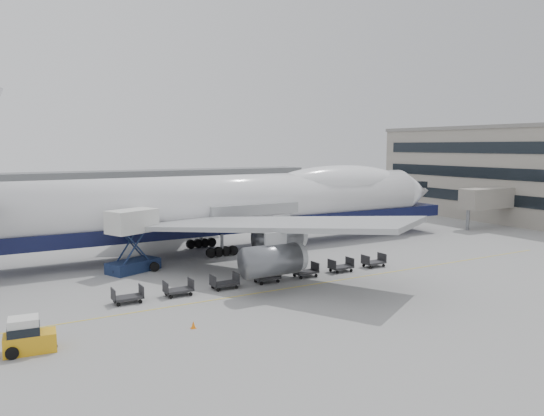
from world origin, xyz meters
TOP-DOWN VIEW (x-y plane):
  - ground at (0.00, 0.00)m, footprint 260.00×260.00m
  - apron_line at (0.00, -6.00)m, footprint 60.00×0.15m
  - hangar at (-10.00, 70.00)m, footprint 110.00×8.00m
  - airliner at (0.64, 12.00)m, footprint 67.00×55.30m
  - catering_truck at (-13.52, 6.92)m, footprint 5.59×4.77m
  - baggage_tug at (-24.64, -10.35)m, footprint 3.07×1.87m
  - traffic_cone at (-14.55, -11.40)m, footprint 0.34×0.34m
  - dolly_0 at (-16.84, -3.38)m, footprint 2.30×1.35m
  - dolly_1 at (-12.66, -3.38)m, footprint 2.30×1.35m
  - dolly_2 at (-8.48, -3.38)m, footprint 2.30×1.35m
  - dolly_3 at (-4.30, -3.38)m, footprint 2.30×1.35m
  - dolly_4 at (-0.12, -3.38)m, footprint 2.30×1.35m
  - dolly_5 at (4.06, -3.38)m, footprint 2.30×1.35m
  - dolly_6 at (8.24, -3.38)m, footprint 2.30×1.35m

SIDE VIEW (x-z plane):
  - ground at x=0.00m, z-range 0.00..0.00m
  - apron_line at x=0.00m, z-range 0.00..0.01m
  - traffic_cone at x=-14.55m, z-range -0.01..0.49m
  - dolly_0 at x=-16.84m, z-range -0.12..1.18m
  - dolly_1 at x=-12.66m, z-range -0.12..1.18m
  - dolly_2 at x=-8.48m, z-range -0.12..1.18m
  - dolly_3 at x=-4.30m, z-range -0.12..1.18m
  - dolly_4 at x=-0.12m, z-range -0.12..1.18m
  - dolly_5 at x=4.06m, z-range -0.12..1.18m
  - dolly_6 at x=8.24m, z-range -0.12..1.18m
  - baggage_tug at x=-24.64m, z-range -0.12..2.02m
  - catering_truck at x=-13.52m, z-range 0.39..6.50m
  - hangar at x=-10.00m, z-range 0.00..7.00m
  - airliner at x=0.64m, z-range -4.37..15.61m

